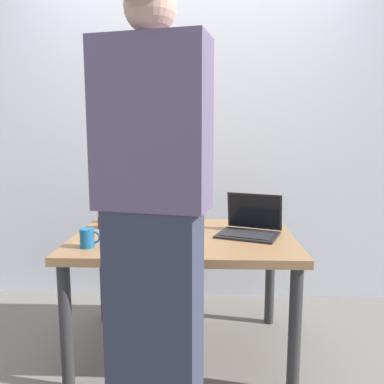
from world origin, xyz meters
TOP-DOWN VIEW (x-y plane):
  - ground_plane at (0.00, 0.00)m, footprint 8.00×8.00m
  - desk at (0.00, 0.00)m, footprint 1.24×0.87m
  - laptop at (0.38, 0.04)m, footprint 0.41×0.38m
  - beer_bottle_green at (-0.31, 0.14)m, footprint 0.08×0.08m
  - beer_bottle_amber at (-0.50, 0.15)m, footprint 0.06×0.06m
  - beer_bottle_brown at (-0.47, 0.31)m, footprint 0.07×0.07m
  - person_figure at (-0.08, -0.68)m, footprint 0.47×0.32m
  - coffee_mug at (-0.47, -0.25)m, footprint 0.11×0.07m
  - back_wall at (0.00, 0.87)m, footprint 6.00×0.10m

SIDE VIEW (x-z plane):
  - ground_plane at x=0.00m, z-range 0.00..0.00m
  - desk at x=0.00m, z-range 0.27..0.97m
  - laptop at x=0.38m, z-range 0.64..0.87m
  - coffee_mug at x=-0.47m, z-range 0.71..0.80m
  - beer_bottle_brown at x=-0.47m, z-range 0.68..0.95m
  - beer_bottle_amber at x=-0.50m, z-range 0.67..0.96m
  - beer_bottle_green at x=-0.31m, z-range 0.67..0.97m
  - person_figure at x=-0.08m, z-range 0.02..1.88m
  - back_wall at x=0.00m, z-range 0.00..2.60m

